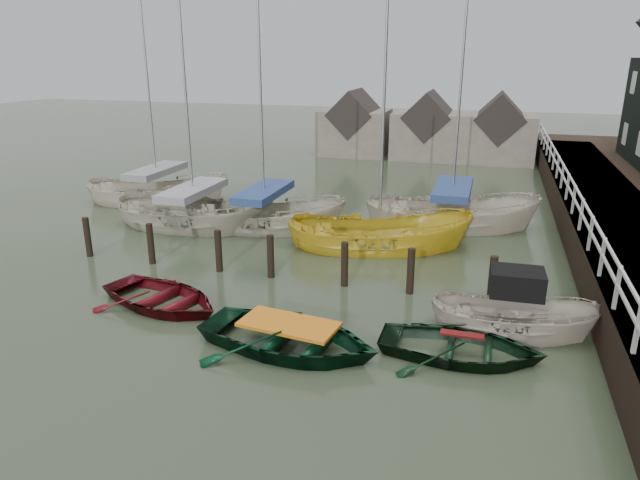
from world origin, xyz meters
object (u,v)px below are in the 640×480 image
(rowboat_green, at_px, (289,349))
(rowboat_dkgreen, at_px, (460,357))
(rowboat_red, at_px, (163,306))
(sailboat_c, at_px, (379,247))
(motorboat, at_px, (512,330))
(sailboat_e, at_px, (159,201))
(sailboat_b, at_px, (265,227))
(sailboat_a, at_px, (195,226))
(sailboat_d, at_px, (450,225))

(rowboat_green, bearing_deg, rowboat_dkgreen, -70.93)
(rowboat_red, xyz_separation_m, rowboat_dkgreen, (8.20, -0.45, 0.00))
(rowboat_dkgreen, bearing_deg, sailboat_c, 25.06)
(motorboat, xyz_separation_m, sailboat_e, (-15.81, 9.05, -0.04))
(sailboat_c, height_order, sailboat_e, sailboat_e)
(sailboat_b, relative_size, sailboat_e, 1.02)
(rowboat_green, relative_size, sailboat_a, 0.41)
(rowboat_dkgreen, relative_size, sailboat_d, 0.31)
(motorboat, relative_size, sailboat_d, 0.34)
(rowboat_red, bearing_deg, sailboat_b, 16.98)
(sailboat_b, bearing_deg, rowboat_red, 170.59)
(rowboat_dkgreen, bearing_deg, motorboat, -36.85)
(motorboat, height_order, sailboat_e, sailboat_e)
(sailboat_b, bearing_deg, rowboat_green, -164.31)
(sailboat_e, bearing_deg, rowboat_green, -154.97)
(rowboat_green, distance_m, sailboat_b, 9.96)
(sailboat_a, bearing_deg, motorboat, -119.20)
(rowboat_dkgreen, height_order, sailboat_c, sailboat_c)
(sailboat_d, bearing_deg, motorboat, -174.13)
(motorboat, relative_size, sailboat_a, 0.38)
(sailboat_e, bearing_deg, rowboat_dkgreen, -143.92)
(motorboat, distance_m, sailboat_a, 13.56)
(motorboat, bearing_deg, rowboat_red, 94.79)
(rowboat_red, distance_m, sailboat_b, 7.73)
(rowboat_red, height_order, motorboat, motorboat)
(rowboat_dkgreen, bearing_deg, sailboat_a, 55.81)
(rowboat_green, bearing_deg, motorboat, -57.78)
(sailboat_d, xyz_separation_m, sailboat_e, (-13.58, 0.06, -0.00))
(rowboat_red, height_order, sailboat_e, sailboat_e)
(sailboat_a, bearing_deg, sailboat_b, -79.63)
(rowboat_dkgreen, distance_m, sailboat_c, 7.92)
(motorboat, xyz_separation_m, sailboat_b, (-9.41, 6.61, -0.04))
(sailboat_b, distance_m, sailboat_d, 7.56)
(rowboat_green, height_order, rowboat_dkgreen, rowboat_green)
(rowboat_red, distance_m, sailboat_e, 12.03)
(motorboat, distance_m, sailboat_e, 18.22)
(sailboat_a, xyz_separation_m, sailboat_d, (9.95, 3.06, 0.00))
(rowboat_red, relative_size, sailboat_a, 0.36)
(sailboat_b, relative_size, sailboat_d, 0.89)
(motorboat, bearing_deg, sailboat_d, 11.97)
(sailboat_c, bearing_deg, sailboat_e, 58.34)
(sailboat_b, bearing_deg, sailboat_e, 59.49)
(sailboat_d, bearing_deg, sailboat_a, 98.99)
(rowboat_green, height_order, sailboat_d, sailboat_d)
(rowboat_green, distance_m, motorboat, 5.67)
(sailboat_c, relative_size, sailboat_e, 0.97)
(rowboat_green, xyz_separation_m, sailboat_e, (-10.67, 11.44, 0.06))
(rowboat_green, xyz_separation_m, sailboat_a, (-7.05, 8.33, 0.06))
(rowboat_dkgreen, distance_m, motorboat, 1.96)
(sailboat_a, height_order, sailboat_d, sailboat_d)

